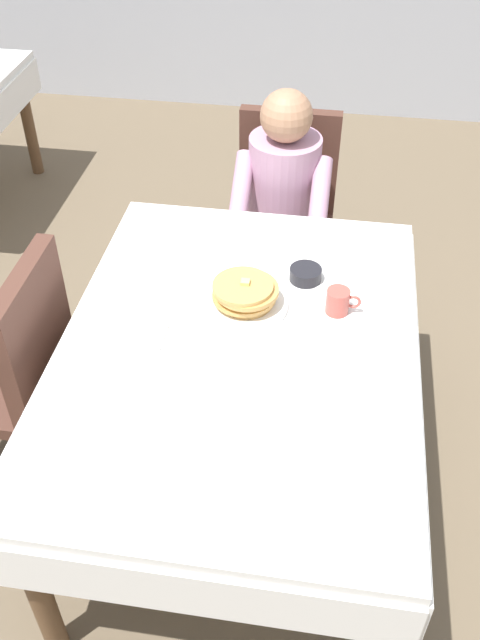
{
  "coord_description": "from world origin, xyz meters",
  "views": [
    {
      "loc": [
        0.25,
        -1.56,
        2.22
      ],
      "look_at": [
        -0.0,
        0.05,
        0.79
      ],
      "focal_mm": 39.35,
      "sensor_mm": 36.0,
      "label": 1
    }
  ],
  "objects": [
    {
      "name": "knife_right_of_plate",
      "position": [
        0.18,
        0.16,
        0.74
      ],
      "size": [
        0.04,
        0.2,
        0.0
      ],
      "primitive_type": "cube",
      "rotation": [
        0.0,
        0.0,
        1.68
      ],
      "color": "silver",
      "rests_on": "dining_table_main"
    },
    {
      "name": "ground_plane",
      "position": [
        0.0,
        0.0,
        0.0
      ],
      "size": [
        14.0,
        14.0,
        0.0
      ],
      "primitive_type": "plane",
      "color": "brown"
    },
    {
      "name": "syrup_pitcher",
      "position": [
        -0.21,
        0.38,
        0.78
      ],
      "size": [
        0.08,
        0.08,
        0.07
      ],
      "color": "silver",
      "rests_on": "dining_table_main"
    },
    {
      "name": "plate_breakfast",
      "position": [
        -0.01,
        0.18,
        0.75
      ],
      "size": [
        0.28,
        0.28,
        0.02
      ],
      "primitive_type": "cylinder",
      "color": "white",
      "rests_on": "dining_table_main"
    },
    {
      "name": "spoon_near_edge",
      "position": [
        -0.04,
        -0.11,
        0.74
      ],
      "size": [
        0.15,
        0.03,
        0.0
      ],
      "primitive_type": "cube",
      "rotation": [
        0.0,
        0.0,
        -0.12
      ],
      "color": "silver",
      "rests_on": "dining_table_main"
    },
    {
      "name": "fork_left_of_plate",
      "position": [
        -0.2,
        0.16,
        0.74
      ],
      "size": [
        0.02,
        0.18,
        0.0
      ],
      "primitive_type": "cube",
      "rotation": [
        0.0,
        0.0,
        1.56
      ],
      "color": "silver",
      "rests_on": "dining_table_main"
    },
    {
      "name": "diner_person",
      "position": [
        0.03,
        1.01,
        0.67
      ],
      "size": [
        0.4,
        0.43,
        1.12
      ],
      "rotation": [
        0.0,
        0.0,
        3.14
      ],
      "color": "#B2849E",
      "rests_on": "ground"
    },
    {
      "name": "cup_coffee",
      "position": [
        0.3,
        0.2,
        0.78
      ],
      "size": [
        0.11,
        0.08,
        0.08
      ],
      "color": "#B24C42",
      "rests_on": "dining_table_main"
    },
    {
      "name": "dining_table_main",
      "position": [
        0.0,
        0.0,
        0.65
      ],
      "size": [
        1.12,
        1.52,
        0.74
      ],
      "color": "white",
      "rests_on": "ground"
    },
    {
      "name": "bowl_butter",
      "position": [
        0.18,
        0.35,
        0.76
      ],
      "size": [
        0.11,
        0.11,
        0.04
      ],
      "primitive_type": "cylinder",
      "color": "black",
      "rests_on": "dining_table_main"
    },
    {
      "name": "chair_diner",
      "position": [
        0.03,
        1.17,
        0.53
      ],
      "size": [
        0.44,
        0.45,
        0.93
      ],
      "rotation": [
        0.0,
        0.0,
        3.14
      ],
      "color": "#4C2D23",
      "rests_on": "ground"
    },
    {
      "name": "chair_left_side",
      "position": [
        -0.77,
        0.0,
        0.53
      ],
      "size": [
        0.45,
        0.44,
        0.93
      ],
      "rotation": [
        0.0,
        0.0,
        1.57
      ],
      "color": "#4C2D23",
      "rests_on": "ground"
    },
    {
      "name": "breakfast_stack",
      "position": [
        -0.01,
        0.18,
        0.8
      ],
      "size": [
        0.21,
        0.22,
        0.09
      ],
      "color": "tan",
      "rests_on": "plate_breakfast"
    },
    {
      "name": "napkin_folded",
      "position": [
        -0.32,
        -0.01,
        0.74
      ],
      "size": [
        0.17,
        0.12,
        0.01
      ],
      "primitive_type": "cube",
      "rotation": [
        0.0,
        0.0,
        -0.02
      ],
      "color": "white",
      "rests_on": "dining_table_main"
    }
  ]
}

